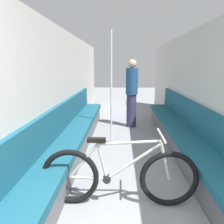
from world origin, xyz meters
The scene contains 7 objects.
wall_left centered at (-1.26, 3.30, 1.11)m, with size 0.10×9.81×2.22m, color beige.
wall_right centered at (1.26, 3.30, 1.11)m, with size 0.10×9.81×2.22m, color beige.
bench_seat_row_left centered at (-1.00, 3.19, 0.29)m, with size 0.48×5.30×0.91m.
bench_seat_row_right centered at (1.00, 3.19, 0.29)m, with size 0.48×5.30×0.91m.
bicycle centered at (-0.15, 1.71, 0.35)m, with size 1.76×0.46×0.84m.
grab_pole_near centered at (-0.33, 3.73, 1.07)m, with size 0.08×0.08×2.20m.
passenger_standing centered at (0.13, 4.97, 0.88)m, with size 0.30×0.30×1.70m.
Camera 1 is at (-0.14, -0.51, 1.56)m, focal length 35.00 mm.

